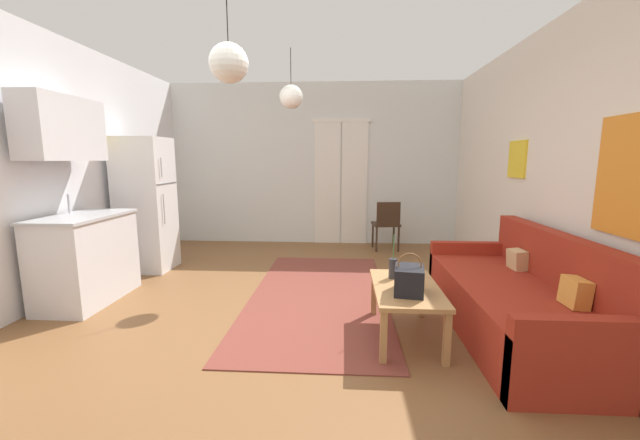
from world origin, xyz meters
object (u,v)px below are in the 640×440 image
Objects in this scene: bamboo_vase at (393,268)px; refrigerator at (146,205)px; handbag at (409,280)px; pendant_lamp_near at (229,63)px; couch at (521,302)px; pendant_lamp_far at (291,97)px; accent_chair at (387,222)px; coffee_table at (406,293)px.

refrigerator is (-3.08, 1.61, 0.35)m from bamboo_vase.
pendant_lamp_near is (-1.31, -0.20, 1.58)m from handbag.
couch is at bearing -4.77° from bamboo_vase.
pendant_lamp_near is at bearing -155.11° from bamboo_vase.
refrigerator is 2.41m from pendant_lamp_far.
accent_chair is (0.27, 2.88, -0.07)m from bamboo_vase.
couch is 1.11m from bamboo_vase.
pendant_lamp_far reaches higher than handbag.
bamboo_vase is 0.38m from handbag.
couch is at bearing -35.26° from pendant_lamp_far.
coffee_table is 0.55× the size of refrigerator.
pendant_lamp_far reaches higher than coffee_table.
refrigerator reaches higher than coffee_table.
pendant_lamp_far is (2.00, -0.17, 1.34)m from refrigerator.
pendant_lamp_near is (-1.24, -0.57, 1.60)m from bamboo_vase.
coffee_table is 0.27m from bamboo_vase.
couch is at bearing 99.03° from accent_chair.
pendant_lamp_near is 2.02m from pendant_lamp_far.
refrigerator is 2.25× the size of pendant_lamp_near.
pendant_lamp_near is (-2.31, -0.48, 1.86)m from couch.
couch is 6.55× the size of handbag.
bamboo_vase is at bearing 175.23° from couch.
pendant_lamp_far reaches higher than refrigerator.
pendant_lamp_near is at bearing -164.70° from coffee_table.
coffee_table is at bearing -172.95° from couch.
bamboo_vase is 1.22× the size of handbag.
handbag is at bearing -164.33° from couch.
couch reaches higher than handbag.
refrigerator is at bearing 130.21° from pendant_lamp_near.
coffee_table is at bearing -29.89° from refrigerator.
handbag is at bearing 80.46° from accent_chair.
handbag is 0.40× the size of accent_chair.
pendant_lamp_far reaches higher than bamboo_vase.
pendant_lamp_near reaches higher than refrigerator.
handbag is at bearing -57.29° from pendant_lamp_far.
bamboo_vase is (-1.08, 0.09, 0.26)m from couch.
coffee_table is at bearing -54.68° from pendant_lamp_far.
coffee_table is 3.10m from accent_chair.
couch is 5.36× the size of bamboo_vase.
pendant_lamp_near reaches higher than bamboo_vase.
couch reaches higher than bamboo_vase.
coffee_table is 1.23× the size of pendant_lamp_near.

